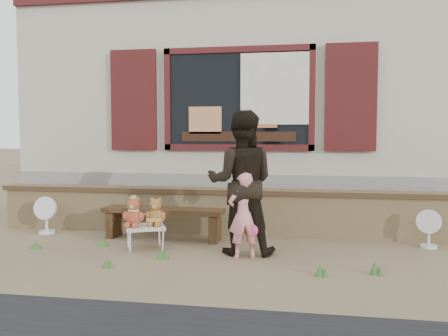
% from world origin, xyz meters
% --- Properties ---
extents(ground, '(80.00, 80.00, 0.00)m').
position_xyz_m(ground, '(0.00, 0.00, 0.00)').
color(ground, brown).
rests_on(ground, ground).
extents(shopfront, '(8.04, 5.13, 4.00)m').
position_xyz_m(shopfront, '(0.00, 4.49, 2.00)').
color(shopfront, '#BAAE96').
rests_on(shopfront, ground).
extents(brick_wall, '(7.10, 0.36, 0.67)m').
position_xyz_m(brick_wall, '(0.00, 1.00, 0.34)').
color(brick_wall, tan).
rests_on(brick_wall, ground).
extents(bench, '(1.72, 0.45, 0.44)m').
position_xyz_m(bench, '(-0.84, 0.48, 0.32)').
color(bench, '#372513').
rests_on(bench, ground).
extents(folding_chair, '(0.61, 0.59, 0.30)m').
position_xyz_m(folding_chair, '(-0.91, -0.09, 0.27)').
color(folding_chair, beige).
rests_on(folding_chair, ground).
extents(teddy_bear_left, '(0.35, 0.34, 0.38)m').
position_xyz_m(teddy_bear_left, '(-1.03, -0.15, 0.49)').
color(teddy_bear_left, brown).
rests_on(teddy_bear_left, folding_chair).
extents(teddy_bear_right, '(0.34, 0.32, 0.36)m').
position_xyz_m(teddy_bear_right, '(-0.78, -0.03, 0.48)').
color(teddy_bear_right, brown).
rests_on(teddy_bear_right, folding_chair).
extents(child, '(0.43, 0.35, 1.02)m').
position_xyz_m(child, '(0.40, -0.34, 0.51)').
color(child, pink).
rests_on(child, ground).
extents(adult, '(0.89, 0.72, 1.75)m').
position_xyz_m(adult, '(0.34, -0.12, 0.88)').
color(adult, black).
rests_on(adult, ground).
extents(fan_left, '(0.34, 0.23, 0.55)m').
position_xyz_m(fan_left, '(-2.66, 0.55, 0.28)').
color(fan_left, silver).
rests_on(fan_left, ground).
extents(fan_right, '(0.32, 0.22, 0.50)m').
position_xyz_m(fan_right, '(2.69, 0.58, 0.25)').
color(fan_right, silver).
rests_on(fan_right, ground).
extents(grass_tufts, '(4.27, 1.10, 0.15)m').
position_xyz_m(grass_tufts, '(-0.58, -0.53, 0.05)').
color(grass_tufts, '#376327').
rests_on(grass_tufts, ground).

